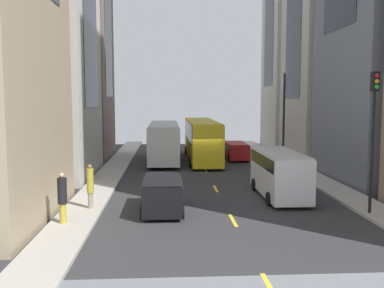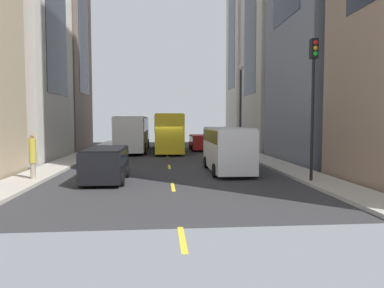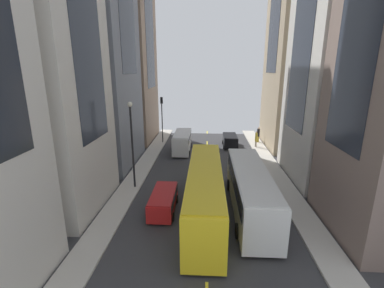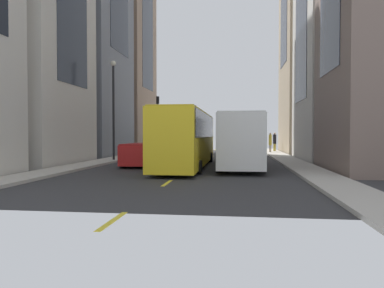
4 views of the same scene
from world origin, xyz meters
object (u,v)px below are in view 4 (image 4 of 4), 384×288
at_px(delivery_van_white, 179,140).
at_px(city_bus_white, 240,136).
at_px(pedestrian_waiting_curb, 270,142).
at_px(car_red_1, 141,153).
at_px(traffic_light_near_corner, 158,114).
at_px(streetcar_yellow, 188,135).
at_px(car_black_0, 239,145).
at_px(pedestrian_walking_far, 275,141).

bearing_deg(delivery_van_white, city_bus_white, 113.54).
height_order(city_bus_white, delivery_van_white, city_bus_white).
bearing_deg(pedestrian_waiting_curb, car_red_1, -88.31).
relative_size(delivery_van_white, traffic_light_near_corner, 0.92).
bearing_deg(streetcar_yellow, pedestrian_waiting_curb, -111.13).
bearing_deg(traffic_light_near_corner, delivery_van_white, 128.53).
xyz_separation_m(pedestrian_waiting_curb, traffic_light_near_corner, (13.30, -1.69, 3.38)).
xyz_separation_m(city_bus_white, delivery_van_white, (6.55, -15.03, -0.49)).
xyz_separation_m(city_bus_white, traffic_light_near_corner, (9.80, -19.12, 2.67)).
relative_size(city_bus_white, streetcar_yellow, 0.85).
bearing_deg(traffic_light_near_corner, city_bus_white, 117.15).
bearing_deg(pedestrian_waiting_curb, city_bus_white, -70.08).
distance_m(car_red_1, traffic_light_near_corner, 20.13).
distance_m(city_bus_white, pedestrian_waiting_curb, 17.79).
bearing_deg(car_black_0, traffic_light_near_corner, -7.73).
distance_m(car_red_1, pedestrian_waiting_curb, 20.50).
bearing_deg(car_red_1, streetcar_yellow, 178.14).
relative_size(streetcar_yellow, pedestrian_waiting_curb, 6.24).
xyz_separation_m(delivery_van_white, pedestrian_waiting_curb, (-10.04, -2.40, -0.22)).
height_order(city_bus_white, car_black_0, city_bus_white).
height_order(city_bus_white, traffic_light_near_corner, traffic_light_near_corner).
xyz_separation_m(delivery_van_white, pedestrian_walking_far, (-10.78, -4.93, -0.20)).
xyz_separation_m(car_red_1, pedestrian_walking_far, (-10.85, -20.36, 0.40)).
height_order(car_black_0, pedestrian_waiting_curb, pedestrian_waiting_curb).
bearing_deg(car_red_1, traffic_light_near_corner, -80.75).
bearing_deg(pedestrian_walking_far, streetcar_yellow, 149.73).
relative_size(city_bus_white, car_red_1, 2.60).
bearing_deg(car_black_0, pedestrian_waiting_curb, 174.07).
bearing_deg(delivery_van_white, traffic_light_near_corner, -51.47).
height_order(streetcar_yellow, pedestrian_waiting_curb, streetcar_yellow).
xyz_separation_m(delivery_van_white, car_black_0, (-6.50, -2.76, -0.54)).
relative_size(city_bus_white, pedestrian_walking_far, 5.25).
distance_m(streetcar_yellow, car_black_0, 18.65).
bearing_deg(streetcar_yellow, pedestrian_walking_far, -110.54).
xyz_separation_m(city_bus_white, car_black_0, (0.04, -17.79, -1.03)).
relative_size(streetcar_yellow, car_red_1, 3.05).
distance_m(delivery_van_white, car_red_1, 15.44).
bearing_deg(pedestrian_waiting_curb, delivery_van_white, -135.31).
bearing_deg(streetcar_yellow, car_black_0, -100.51).
distance_m(delivery_van_white, pedestrian_walking_far, 11.86).
relative_size(car_red_1, traffic_light_near_corner, 0.67).
height_order(delivery_van_white, traffic_light_near_corner, traffic_light_near_corner).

